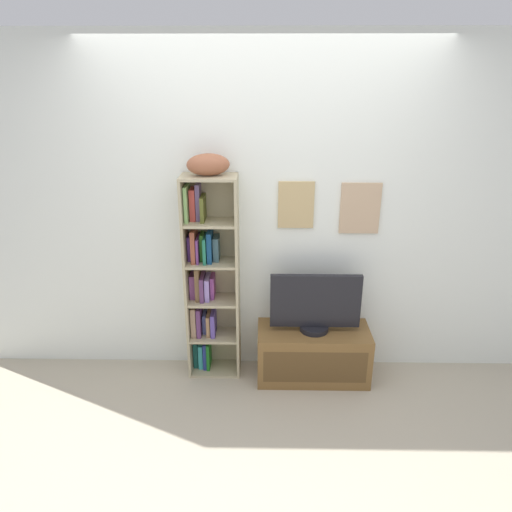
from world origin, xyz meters
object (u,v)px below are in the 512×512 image
at_px(football, 208,165).
at_px(tv_stand, 313,353).
at_px(bookshelf, 208,280).
at_px(television, 315,304).

height_order(football, tv_stand, football).
bearing_deg(football, bookshelf, 145.52).
distance_m(football, television, 1.29).
xyz_separation_m(football, television, (0.78, -0.07, -1.03)).
height_order(bookshelf, tv_stand, bookshelf).
relative_size(tv_stand, television, 1.27).
height_order(bookshelf, football, football).
bearing_deg(tv_stand, bookshelf, 173.14).
xyz_separation_m(tv_stand, television, (0.00, 0.00, 0.43)).
height_order(football, television, football).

